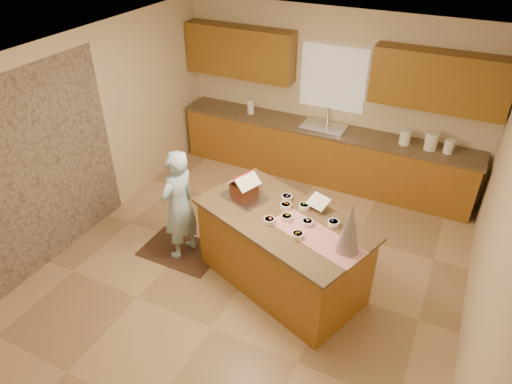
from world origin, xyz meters
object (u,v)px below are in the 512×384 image
(boy, at_px, (179,205))
(gingerbread_house, at_px, (244,188))
(island_base, at_px, (282,252))
(tinsel_tree, at_px, (350,228))

(boy, relative_size, gingerbread_house, 3.96)
(gingerbread_house, bearing_deg, island_base, -15.04)
(island_base, height_order, gingerbread_house, gingerbread_house)
(boy, height_order, gingerbread_house, boy)
(gingerbread_house, bearing_deg, boy, -164.28)
(tinsel_tree, height_order, boy, tinsel_tree)
(island_base, height_order, boy, boy)
(boy, bearing_deg, gingerbread_house, 113.76)
(island_base, distance_m, boy, 1.43)
(gingerbread_house, bearing_deg, tinsel_tree, -15.94)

